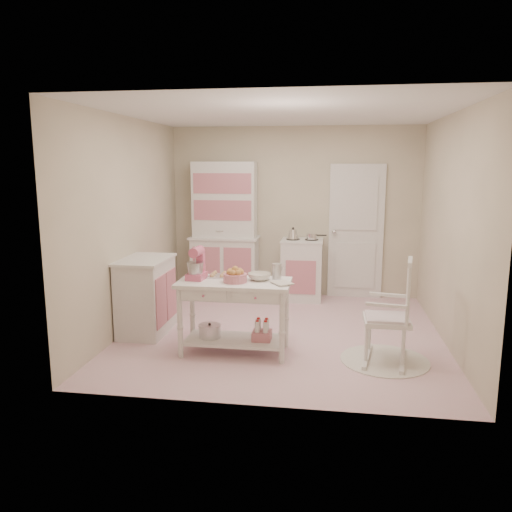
% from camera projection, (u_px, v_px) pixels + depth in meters
% --- Properties ---
extents(room_shell, '(3.84, 3.84, 2.62)m').
position_uv_depth(room_shell, '(283.00, 198.00, 5.80)').
color(room_shell, pink).
rests_on(room_shell, ground).
extents(door, '(0.82, 0.05, 2.04)m').
position_uv_depth(door, '(356.00, 232.00, 7.60)').
color(door, white).
rests_on(door, ground).
extents(hutch, '(1.06, 0.50, 2.08)m').
position_uv_depth(hutch, '(225.00, 230.00, 7.68)').
color(hutch, white).
rests_on(hutch, ground).
extents(stove, '(0.62, 0.57, 0.92)m').
position_uv_depth(stove, '(302.00, 269.00, 7.56)').
color(stove, white).
rests_on(stove, ground).
extents(base_cabinet, '(0.54, 0.84, 0.92)m').
position_uv_depth(base_cabinet, '(146.00, 296.00, 6.04)').
color(base_cabinet, white).
rests_on(base_cabinet, ground).
extents(lace_rug, '(0.92, 0.92, 0.01)m').
position_uv_depth(lace_rug, '(385.00, 360.00, 5.22)').
color(lace_rug, white).
rests_on(lace_rug, ground).
extents(rocking_chair, '(0.59, 0.79, 1.10)m').
position_uv_depth(rocking_chair, '(387.00, 310.00, 5.12)').
color(rocking_chair, white).
rests_on(rocking_chair, ground).
extents(work_table, '(1.20, 0.60, 0.80)m').
position_uv_depth(work_table, '(235.00, 317.00, 5.40)').
color(work_table, white).
rests_on(work_table, ground).
extents(stand_mixer, '(0.22, 0.30, 0.34)m').
position_uv_depth(stand_mixer, '(196.00, 264.00, 5.38)').
color(stand_mixer, '#D2587E').
rests_on(stand_mixer, work_table).
extents(cookie_tray, '(0.34, 0.24, 0.02)m').
position_uv_depth(cookie_tray, '(224.00, 276.00, 5.52)').
color(cookie_tray, silver).
rests_on(cookie_tray, work_table).
extents(bread_basket, '(0.25, 0.25, 0.09)m').
position_uv_depth(bread_basket, '(235.00, 278.00, 5.27)').
color(bread_basket, '#C87381').
rests_on(bread_basket, work_table).
extents(mixing_bowl, '(0.25, 0.25, 0.08)m').
position_uv_depth(mixing_bowl, '(259.00, 277.00, 5.36)').
color(mixing_bowl, silver).
rests_on(mixing_bowl, work_table).
extents(metal_pitcher, '(0.10, 0.10, 0.17)m').
position_uv_depth(metal_pitcher, '(277.00, 271.00, 5.41)').
color(metal_pitcher, silver).
rests_on(metal_pitcher, work_table).
extents(recipe_book, '(0.27, 0.28, 0.02)m').
position_uv_depth(recipe_book, '(275.00, 284.00, 5.15)').
color(recipe_book, silver).
rests_on(recipe_book, work_table).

